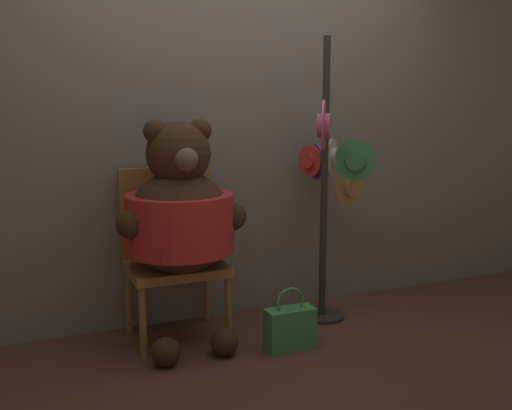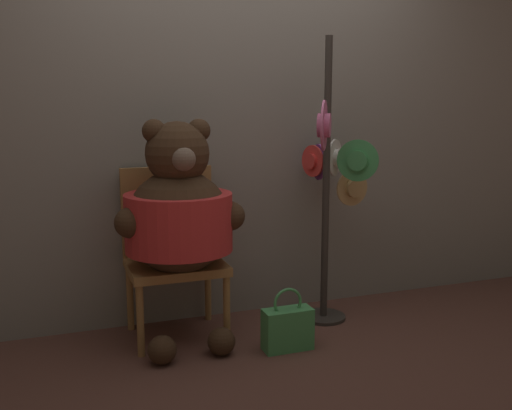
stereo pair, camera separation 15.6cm
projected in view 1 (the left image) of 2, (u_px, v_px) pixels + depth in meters
ground_plane at (269, 345)px, 3.22m from camera, size 14.00×14.00×0.00m
wall_back at (230, 136)px, 3.59m from camera, size 8.00×0.10×2.30m
chair at (172, 248)px, 3.32m from camera, size 0.54×0.46×0.98m
teddy_bear at (180, 216)px, 3.13m from camera, size 0.72×0.64×1.27m
hat_display_rack at (329, 181)px, 3.51m from camera, size 0.49×0.53×1.74m
handbag_on_ground at (290, 327)px, 3.15m from camera, size 0.27×0.12×0.35m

